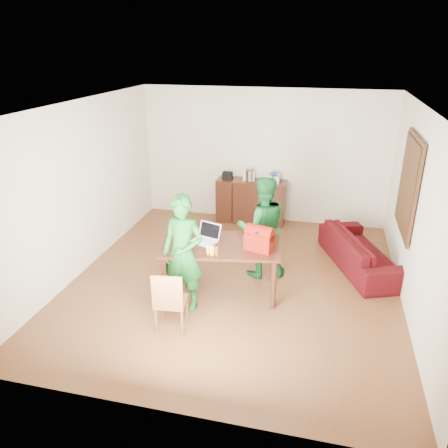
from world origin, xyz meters
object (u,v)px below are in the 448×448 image
(sofa, at_px, (361,251))
(red_bag, at_px, (260,240))
(person_far, at_px, (262,227))
(table, at_px, (221,250))
(chair, at_px, (171,312))
(bottle, at_px, (217,250))
(person_near, at_px, (183,253))
(laptop, at_px, (204,239))

(sofa, bearing_deg, red_bag, 110.49)
(person_far, bearing_deg, table, 33.68)
(red_bag, height_order, sofa, red_bag)
(red_bag, relative_size, sofa, 0.20)
(chair, height_order, sofa, chair)
(sofa, bearing_deg, bottle, 107.71)
(person_near, bearing_deg, person_far, 59.97)
(bottle, relative_size, sofa, 0.09)
(person_far, bearing_deg, person_near, 31.92)
(table, relative_size, laptop, 4.37)
(red_bag, bearing_deg, person_near, -139.59)
(bottle, bearing_deg, red_bag, 30.49)
(person_far, bearing_deg, bottle, 45.90)
(laptop, bearing_deg, person_near, -89.49)
(table, bearing_deg, sofa, 22.73)
(person_near, bearing_deg, bottle, 22.61)
(table, relative_size, red_bag, 4.72)
(person_near, bearing_deg, sofa, 43.64)
(person_far, bearing_deg, laptop, 22.08)
(sofa, bearing_deg, table, 100.56)
(table, xyz_separation_m, bottle, (0.03, -0.37, 0.19))
(laptop, bearing_deg, red_bag, 14.68)
(chair, height_order, red_bag, red_bag)
(chair, xyz_separation_m, sofa, (2.49, 2.37, 0.04))
(table, height_order, chair, chair)
(chair, distance_m, bottle, 1.02)
(red_bag, bearing_deg, bottle, -133.03)
(person_far, xyz_separation_m, bottle, (-0.46, -1.06, 0.06))
(table, xyz_separation_m, chair, (-0.41, -1.04, -0.44))
(laptop, xyz_separation_m, bottle, (0.29, -0.37, 0.04))
(red_bag, bearing_deg, chair, -118.19)
(person_near, relative_size, person_far, 1.01)
(person_far, bearing_deg, red_bag, 75.33)
(chair, distance_m, sofa, 3.44)
(table, distance_m, sofa, 2.50)
(chair, bearing_deg, bottle, 49.66)
(chair, relative_size, red_bag, 2.23)
(table, height_order, red_bag, red_bag)
(bottle, height_order, red_bag, red_bag)
(bottle, xyz_separation_m, sofa, (2.05, 1.70, -0.59))
(person_near, relative_size, bottle, 9.87)
(person_far, height_order, bottle, person_far)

